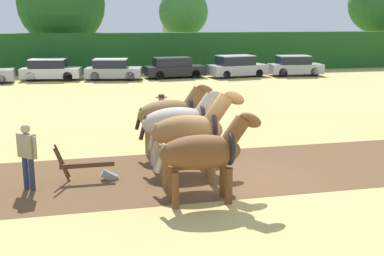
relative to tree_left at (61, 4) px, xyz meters
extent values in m
plane|color=tan|center=(6.04, -32.42, -5.51)|extent=(240.00, 240.00, 0.00)
cube|color=#1E511E|center=(6.04, -4.65, -3.93)|extent=(57.46, 1.48, 3.16)
cylinder|color=#4C3823|center=(0.00, 0.00, -3.78)|extent=(0.44, 0.44, 3.47)
sphere|color=#235623|center=(0.00, 0.00, 0.01)|extent=(7.44, 7.44, 7.44)
cylinder|color=brown|center=(10.66, -0.10, -3.70)|extent=(0.44, 0.44, 3.64)
sphere|color=#387533|center=(10.66, -0.10, -0.65)|extent=(4.46, 4.46, 4.46)
cylinder|color=#423323|center=(30.14, -0.07, -3.45)|extent=(0.44, 0.44, 4.13)
sphere|color=#235623|center=(30.14, -0.07, 0.18)|extent=(5.72, 5.72, 5.72)
cylinder|color=gray|center=(15.20, 33.45, -0.73)|extent=(2.97, 2.97, 9.56)
ellipsoid|color=brown|center=(4.68, -33.35, -4.27)|extent=(2.00, 0.90, 0.83)
cylinder|color=brown|center=(5.32, -33.10, -5.08)|extent=(0.18, 0.18, 0.88)
cylinder|color=brown|center=(5.33, -33.58, -5.08)|extent=(0.18, 0.18, 0.88)
cylinder|color=brown|center=(4.03, -33.12, -5.08)|extent=(0.18, 0.18, 0.88)
cylinder|color=brown|center=(4.04, -33.60, -5.08)|extent=(0.18, 0.18, 0.88)
cylinder|color=brown|center=(5.52, -33.34, -3.82)|extent=(0.74, 0.40, 0.82)
ellipsoid|color=brown|center=(5.90, -33.33, -3.55)|extent=(0.68, 0.27, 0.54)
cube|color=gray|center=(5.69, -33.33, -3.64)|extent=(0.38, 0.09, 0.51)
cylinder|color=gray|center=(3.73, -33.37, -4.35)|extent=(0.30, 0.12, 0.71)
torus|color=black|center=(5.37, -33.34, -4.20)|extent=(0.12, 0.85, 0.85)
ellipsoid|color=brown|center=(4.65, -31.91, -4.09)|extent=(1.94, 0.94, 0.86)
cylinder|color=brown|center=(5.28, -31.65, -5.00)|extent=(0.18, 0.18, 1.03)
cylinder|color=brown|center=(5.28, -32.15, -5.00)|extent=(0.18, 0.18, 1.03)
cylinder|color=brown|center=(4.02, -31.67, -5.00)|extent=(0.18, 0.18, 1.03)
cylinder|color=brown|center=(4.03, -32.17, -5.00)|extent=(0.18, 0.18, 1.03)
cylinder|color=brown|center=(5.47, -31.90, -3.57)|extent=(0.85, 0.42, 0.96)
ellipsoid|color=brown|center=(5.93, -31.89, -3.24)|extent=(0.68, 0.27, 0.54)
cube|color=gray|center=(5.68, -31.89, -3.39)|extent=(0.46, 0.09, 0.62)
cylinder|color=gray|center=(3.74, -31.92, -4.19)|extent=(0.30, 0.12, 0.71)
torus|color=black|center=(5.33, -31.90, -4.03)|extent=(0.12, 0.88, 0.88)
ellipsoid|color=#B2A38E|center=(4.63, -30.47, -4.18)|extent=(2.08, 1.02, 0.93)
cylinder|color=#B2A38E|center=(5.30, -30.19, -5.06)|extent=(0.18, 0.18, 0.92)
cylinder|color=#B2A38E|center=(5.31, -30.73, -5.06)|extent=(0.18, 0.18, 0.92)
cylinder|color=#B2A38E|center=(3.96, -30.21, -5.06)|extent=(0.18, 0.18, 0.92)
cylinder|color=#B2A38E|center=(3.96, -30.75, -5.06)|extent=(0.18, 0.18, 0.92)
cylinder|color=#B2A38E|center=(5.51, -30.45, -3.72)|extent=(0.77, 0.45, 0.83)
ellipsoid|color=#B2A38E|center=(5.87, -30.45, -3.46)|extent=(0.68, 0.27, 0.54)
cube|color=black|center=(5.67, -30.45, -3.52)|extent=(0.37, 0.09, 0.50)
cylinder|color=black|center=(3.65, -30.48, -4.28)|extent=(0.30, 0.12, 0.71)
torus|color=black|center=(5.35, -30.46, -4.10)|extent=(0.13, 0.95, 0.95)
ellipsoid|color=brown|center=(4.61, -29.03, -4.21)|extent=(2.00, 1.04, 0.95)
cylinder|color=brown|center=(5.25, -28.74, -5.07)|extent=(0.18, 0.18, 0.88)
cylinder|color=brown|center=(5.26, -29.29, -5.07)|extent=(0.18, 0.18, 0.88)
cylinder|color=brown|center=(3.96, -28.76, -5.07)|extent=(0.18, 0.18, 0.88)
cylinder|color=brown|center=(3.97, -29.31, -5.07)|extent=(0.18, 0.18, 0.88)
cylinder|color=brown|center=(5.45, -29.01, -3.73)|extent=(0.80, 0.46, 0.86)
ellipsoid|color=brown|center=(5.83, -29.01, -3.46)|extent=(0.68, 0.27, 0.54)
cube|color=black|center=(5.62, -29.01, -3.53)|extent=(0.39, 0.09, 0.51)
cylinder|color=black|center=(3.67, -29.04, -4.31)|extent=(0.30, 0.12, 0.71)
torus|color=black|center=(5.30, -29.02, -4.13)|extent=(0.13, 0.96, 0.96)
cube|color=#4C331E|center=(2.02, -31.23, -5.06)|extent=(1.46, 0.12, 0.12)
cube|color=#939399|center=(2.60, -31.22, -5.41)|extent=(0.48, 0.21, 0.39)
cylinder|color=#4C331E|center=(1.37, -31.04, -4.96)|extent=(0.40, 0.07, 0.96)
cylinder|color=#4C331E|center=(1.37, -31.44, -4.96)|extent=(0.40, 0.07, 0.96)
cylinder|color=#28334C|center=(0.47, -31.53, -5.08)|extent=(0.14, 0.14, 0.87)
cylinder|color=#28334C|center=(0.64, -31.69, -5.08)|extent=(0.14, 0.14, 0.87)
cube|color=tan|center=(0.56, -31.61, -4.33)|extent=(0.51, 0.49, 0.62)
sphere|color=tan|center=(0.56, -31.61, -3.90)|extent=(0.24, 0.24, 0.24)
cylinder|color=tan|center=(0.34, -31.41, -4.35)|extent=(0.09, 0.09, 0.58)
cylinder|color=tan|center=(0.77, -31.81, -4.35)|extent=(0.09, 0.09, 0.58)
cylinder|color=#4C4C4C|center=(4.72, -27.26, -5.10)|extent=(0.14, 0.14, 0.83)
cylinder|color=#4C4C4C|center=(4.56, -27.41, -5.10)|extent=(0.14, 0.14, 0.83)
cube|color=#4C6B4C|center=(4.64, -27.34, -4.39)|extent=(0.49, 0.48, 0.59)
sphere|color=tan|center=(4.64, -27.34, -3.98)|extent=(0.22, 0.22, 0.22)
cylinder|color=#4C6B4C|center=(4.84, -27.14, -4.42)|extent=(0.09, 0.09, 0.55)
cylinder|color=#4C6B4C|center=(4.43, -27.53, -4.42)|extent=(0.09, 0.09, 0.55)
cylinder|color=#42382D|center=(4.64, -27.34, -3.92)|extent=(0.43, 0.43, 0.02)
cylinder|color=#42382D|center=(4.64, -27.34, -3.87)|extent=(0.21, 0.21, 0.10)
cylinder|color=black|center=(-3.79, -8.57, -5.20)|extent=(0.64, 0.26, 0.63)
cylinder|color=black|center=(-3.69, -10.06, -5.20)|extent=(0.64, 0.26, 0.63)
cube|color=silver|center=(-0.53, -8.56, -4.98)|extent=(4.28, 2.23, 0.70)
cube|color=black|center=(-0.73, -8.54, -4.35)|extent=(2.64, 1.85, 0.57)
cube|color=silver|center=(-0.73, -8.54, -4.04)|extent=(2.64, 1.85, 0.06)
cylinder|color=black|center=(0.83, -7.99, -5.18)|extent=(0.70, 0.31, 0.67)
cylinder|color=black|center=(0.63, -9.47, -5.18)|extent=(0.70, 0.31, 0.67)
cylinder|color=black|center=(-1.69, -7.66, -5.18)|extent=(0.70, 0.31, 0.67)
cylinder|color=black|center=(-1.88, -9.14, -5.18)|extent=(0.70, 0.31, 0.67)
cube|color=#A8A8B2|center=(3.83, -9.25, -4.99)|extent=(4.16, 2.42, 0.69)
cube|color=black|center=(3.63, -9.21, -4.36)|extent=(2.58, 1.98, 0.56)
cube|color=#A8A8B2|center=(3.63, -9.21, -4.05)|extent=(2.58, 1.98, 0.06)
cylinder|color=black|center=(5.15, -8.67, -5.18)|extent=(0.69, 0.33, 0.66)
cylinder|color=black|center=(4.89, -10.22, -5.18)|extent=(0.69, 0.33, 0.66)
cylinder|color=black|center=(2.76, -8.27, -5.18)|extent=(0.69, 0.33, 0.66)
cylinder|color=black|center=(2.50, -9.82, -5.18)|extent=(0.69, 0.33, 0.66)
cube|color=black|center=(8.31, -8.96, -4.99)|extent=(4.51, 2.15, 0.69)
cube|color=black|center=(8.10, -8.99, -4.36)|extent=(2.76, 1.80, 0.57)
cube|color=black|center=(8.10, -8.99, -4.04)|extent=(2.76, 1.80, 0.06)
cylinder|color=black|center=(9.58, -8.08, -5.19)|extent=(0.66, 0.28, 0.64)
cylinder|color=black|center=(9.73, -9.57, -5.19)|extent=(0.66, 0.28, 0.64)
cylinder|color=black|center=(6.89, -8.35, -5.19)|extent=(0.66, 0.28, 0.64)
cylinder|color=black|center=(7.04, -9.85, -5.19)|extent=(0.66, 0.28, 0.64)
cube|color=#A8A8B2|center=(13.02, -9.38, -4.98)|extent=(4.61, 2.57, 0.74)
cube|color=black|center=(12.81, -9.42, -4.29)|extent=(2.87, 2.08, 0.64)
cube|color=#A8A8B2|center=(12.81, -9.42, -3.94)|extent=(2.87, 2.08, 0.06)
cylinder|color=black|center=(14.21, -8.35, -5.21)|extent=(0.64, 0.33, 0.61)
cylinder|color=black|center=(14.50, -9.92, -5.21)|extent=(0.64, 0.33, 0.61)
cylinder|color=black|center=(11.55, -8.83, -5.21)|extent=(0.64, 0.33, 0.61)
cylinder|color=black|center=(11.84, -10.41, -5.21)|extent=(0.64, 0.33, 0.61)
cube|color=#A8A8B2|center=(17.55, -9.59, -4.97)|extent=(4.08, 1.95, 0.71)
cube|color=black|center=(17.35, -9.58, -4.32)|extent=(2.48, 1.68, 0.58)
cube|color=#A8A8B2|center=(17.35, -9.58, -4.00)|extent=(2.48, 1.68, 0.06)
cylinder|color=black|center=(18.82, -8.93, -5.18)|extent=(0.69, 0.26, 0.68)
cylinder|color=black|center=(18.73, -10.41, -5.18)|extent=(0.69, 0.26, 0.68)
cylinder|color=black|center=(16.36, -8.78, -5.18)|extent=(0.69, 0.26, 0.68)
cylinder|color=black|center=(16.27, -10.26, -5.18)|extent=(0.69, 0.26, 0.68)
camera|label=1|loc=(2.24, -43.99, -1.17)|focal=45.00mm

